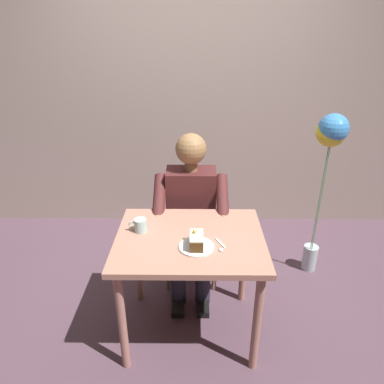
% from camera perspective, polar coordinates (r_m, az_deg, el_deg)
% --- Properties ---
extents(ground_plane, '(14.00, 14.00, 0.00)m').
position_cam_1_polar(ground_plane, '(2.56, -0.30, -21.42)').
color(ground_plane, '#573D4B').
extents(cafe_rear_panel, '(6.40, 0.12, 3.00)m').
position_cam_1_polar(cafe_rear_panel, '(3.34, 0.05, 19.09)').
color(cafe_rear_panel, '#AB958A').
rests_on(cafe_rear_panel, ground).
extents(dining_table, '(0.89, 0.70, 0.74)m').
position_cam_1_polar(dining_table, '(2.14, -0.34, -9.77)').
color(dining_table, tan).
rests_on(dining_table, ground).
extents(chair, '(0.42, 0.42, 0.88)m').
position_cam_1_polar(chair, '(2.78, -0.13, -4.58)').
color(chair, '#A38071').
rests_on(chair, ground).
extents(seated_person, '(0.53, 0.58, 1.21)m').
position_cam_1_polar(seated_person, '(2.55, -0.18, -3.52)').
color(seated_person, '#4D2020').
rests_on(seated_person, ground).
extents(dessert_plate, '(0.20, 0.20, 0.01)m').
position_cam_1_polar(dessert_plate, '(1.99, 0.73, -8.96)').
color(dessert_plate, white).
rests_on(dessert_plate, dining_table).
extents(cake_slice, '(0.08, 0.14, 0.09)m').
position_cam_1_polar(cake_slice, '(1.97, 0.74, -7.95)').
color(cake_slice, '#553717').
rests_on(cake_slice, dessert_plate).
extents(coffee_cup, '(0.11, 0.08, 0.08)m').
position_cam_1_polar(coffee_cup, '(2.14, -8.52, -5.38)').
color(coffee_cup, '#ADD4D1').
rests_on(coffee_cup, dining_table).
extents(dessert_spoon, '(0.06, 0.14, 0.01)m').
position_cam_1_polar(dessert_spoon, '(2.00, 4.73, -8.91)').
color(dessert_spoon, silver).
rests_on(dessert_spoon, dining_table).
extents(balloon_display, '(0.22, 0.23, 1.34)m').
position_cam_1_polar(balloon_display, '(2.70, 21.50, 6.19)').
color(balloon_display, '#B2C1C6').
rests_on(balloon_display, ground).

